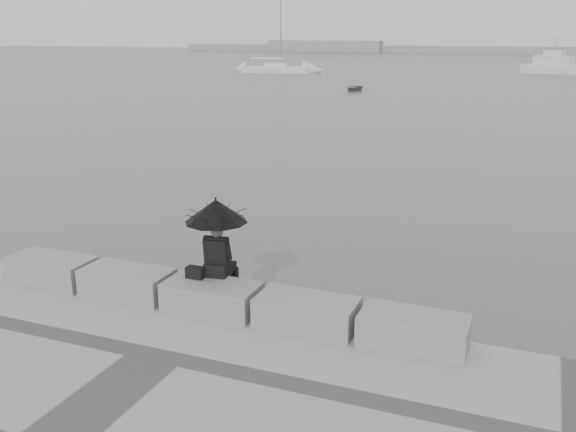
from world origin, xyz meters
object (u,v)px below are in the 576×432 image
at_px(sailboat_left, 277,68).
at_px(motor_cruiser, 560,66).
at_px(dinghy, 354,88).
at_px(seated_person, 216,221).

xyz_separation_m(sailboat_left, motor_cruiser, (33.43, 10.74, 0.38)).
xyz_separation_m(sailboat_left, dinghy, (16.42, -21.23, -0.28)).
relative_size(seated_person, motor_cruiser, 0.15).
bearing_deg(sailboat_left, seated_person, -77.20).
relative_size(sailboat_left, motor_cruiser, 1.39).
height_order(seated_person, motor_cruiser, motor_cruiser).
height_order(sailboat_left, dinghy, sailboat_left).
distance_m(motor_cruiser, dinghy, 36.21).
bearing_deg(dinghy, motor_cruiser, 66.69).
bearing_deg(sailboat_left, motor_cruiser, 8.50).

